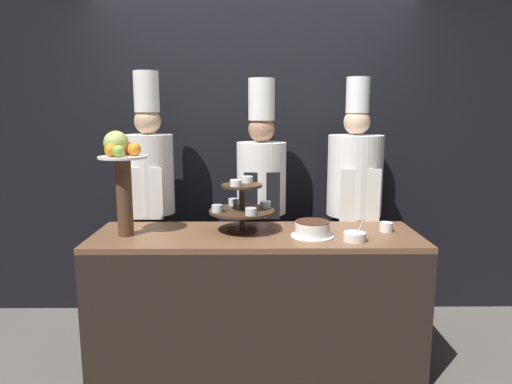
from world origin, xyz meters
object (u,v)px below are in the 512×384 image
at_px(serving_bowl_near, 355,237).
at_px(chef_center_left, 261,197).
at_px(fruit_pedestal, 121,168).
at_px(cake_round, 312,229).
at_px(chef_left, 150,194).
at_px(chef_center_right, 354,198).
at_px(cup_white, 386,227).
at_px(tiered_stand, 242,206).

relative_size(serving_bowl_near, chef_center_left, 0.08).
distance_m(fruit_pedestal, cake_round, 1.23).
relative_size(fruit_pedestal, chef_left, 0.34).
distance_m(chef_left, chef_center_right, 1.50).
bearing_deg(fruit_pedestal, chef_center_right, 18.95).
xyz_separation_m(cup_white, chef_left, (-1.61, 0.46, 0.14)).
distance_m(cake_round, chef_center_right, 0.70).
bearing_deg(chef_center_left, cake_round, -62.52).
height_order(chef_left, chef_center_right, chef_left).
height_order(cake_round, chef_center_left, chef_center_left).
height_order(cake_round, cup_white, cake_round).
distance_m(fruit_pedestal, chef_left, 0.59).
relative_size(fruit_pedestal, serving_bowl_near, 4.17).
relative_size(chef_left, chef_center_right, 1.02).
relative_size(tiered_stand, chef_center_right, 0.22).
bearing_deg(cup_white, cake_round, -166.33).
relative_size(tiered_stand, chef_left, 0.22).
bearing_deg(cup_white, chef_center_left, 149.76).
distance_m(cup_white, chef_center_right, 0.49).
height_order(fruit_pedestal, chef_center_left, chef_center_left).
height_order(fruit_pedestal, cake_round, fruit_pedestal).
height_order(tiered_stand, fruit_pedestal, fruit_pedestal).
bearing_deg(serving_bowl_near, chef_center_left, 128.39).
bearing_deg(chef_left, cup_white, -16.03).
distance_m(cup_white, serving_bowl_near, 0.34).
xyz_separation_m(tiered_stand, chef_center_left, (0.13, 0.45, -0.03)).
bearing_deg(chef_center_right, chef_left, 180.00).
height_order(tiered_stand, cup_white, tiered_stand).
relative_size(tiered_stand, cup_white, 5.04).
xyz_separation_m(fruit_pedestal, chef_left, (0.05, 0.53, -0.25)).
bearing_deg(chef_left, chef_center_left, 0.00).
bearing_deg(cup_white, chef_center_right, 103.13).
height_order(serving_bowl_near, chef_center_left, chef_center_left).
distance_m(tiered_stand, chef_left, 0.82).
distance_m(cake_round, cup_white, 0.51).
relative_size(cup_white, chef_left, 0.04).
bearing_deg(tiered_stand, chef_center_right, 28.73).
xyz_separation_m(chef_left, chef_center_left, (0.82, 0.00, -0.03)).
relative_size(cup_white, chef_center_right, 0.04).
height_order(cup_white, chef_center_left, chef_center_left).
xyz_separation_m(serving_bowl_near, chef_center_right, (0.14, 0.69, 0.10)).
xyz_separation_m(fruit_pedestal, chef_center_left, (0.87, 0.53, -0.28)).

